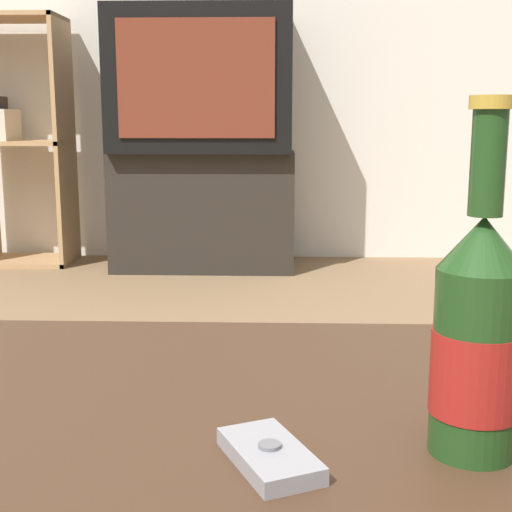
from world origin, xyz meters
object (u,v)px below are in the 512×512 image
object	(u,v)px
tv_stand	(204,210)
television	(203,82)
beer_bottle	(477,337)
cell_phone	(270,455)
bookshelf	(18,139)

from	to	relation	value
tv_stand	television	world-z (taller)	television
tv_stand	beer_bottle	size ratio (longest dim) A/B	2.97
television	beer_bottle	bearing A→B (deg)	-79.58
television	cell_phone	world-z (taller)	television
bookshelf	cell_phone	size ratio (longest dim) A/B	10.46
tv_stand	bookshelf	bearing A→B (deg)	175.87
tv_stand	bookshelf	xyz separation A→B (m)	(-0.88, 0.06, 0.33)
bookshelf	cell_phone	bearing A→B (deg)	-66.63
bookshelf	beer_bottle	xyz separation A→B (m)	(1.39, -2.81, -0.08)
bookshelf	beer_bottle	world-z (taller)	bookshelf
bookshelf	beer_bottle	distance (m)	3.13
beer_bottle	cell_phone	world-z (taller)	beer_bottle
bookshelf	beer_bottle	size ratio (longest dim) A/B	4.12
tv_stand	bookshelf	world-z (taller)	bookshelf
bookshelf	tv_stand	bearing A→B (deg)	-4.13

